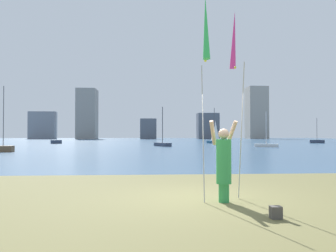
{
  "coord_description": "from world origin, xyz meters",
  "views": [
    {
      "loc": [
        -1.44,
        -8.33,
        1.57
      ],
      "look_at": [
        0.02,
        13.64,
        2.06
      ],
      "focal_mm": 37.05,
      "sensor_mm": 36.0,
      "label": 1
    }
  ],
  "objects": [
    {
      "name": "bag",
      "position": [
        0.97,
        -2.06,
        0.11
      ],
      "size": [
        0.2,
        0.18,
        0.23
      ],
      "color": "#4C4742",
      "rests_on": "ground"
    },
    {
      "name": "skyline_tower_1",
      "position": [
        -18.69,
        96.2,
        7.41
      ],
      "size": [
        5.57,
        7.77,
        14.82
      ],
      "color": "gray",
      "rests_on": "ground"
    },
    {
      "name": "sailboat_0",
      "position": [
        27.44,
        48.12,
        0.31
      ],
      "size": [
        2.39,
        1.47,
        4.24
      ],
      "color": "#333D51",
      "rests_on": "ground"
    },
    {
      "name": "ground",
      "position": [
        0.0,
        50.95,
        -0.06
      ],
      "size": [
        120.0,
        138.0,
        0.12
      ],
      "color": "brown"
    },
    {
      "name": "kite_flag_left",
      "position": [
        -0.09,
        -0.75,
        3.84
      ],
      "size": [
        0.16,
        0.76,
        4.69
      ],
      "color": "#B2B2B7",
      "rests_on": "ground"
    },
    {
      "name": "person",
      "position": [
        0.36,
        -0.49,
        0.92
      ],
      "size": [
        0.69,
        0.51,
        1.88
      ],
      "rotation": [
        0.0,
        0.0,
        -0.28
      ],
      "color": "green",
      "rests_on": "ground"
    },
    {
      "name": "kite_flag_right",
      "position": [
        0.82,
        0.28,
        3.84
      ],
      "size": [
        0.16,
        1.14,
        4.66
      ],
      "color": "#B2B2B7",
      "rests_on": "ground"
    },
    {
      "name": "skyline_tower_2",
      "position": [
        -0.48,
        97.08,
        3.05
      ],
      "size": [
        4.85,
        5.36,
        6.11
      ],
      "color": "#565B66",
      "rests_on": "ground"
    },
    {
      "name": "sailboat_7",
      "position": [
        -15.47,
        47.56,
        0.34
      ],
      "size": [
        1.43,
        1.94,
        4.98
      ],
      "color": "#333D51",
      "rests_on": "ground"
    },
    {
      "name": "skyline_tower_4",
      "position": [
        34.39,
        100.89,
        8.31
      ],
      "size": [
        6.07,
        6.26,
        16.63
      ],
      "color": "gray",
      "rests_on": "ground"
    },
    {
      "name": "sailboat_4",
      "position": [
        10.22,
        48.73,
        1.89
      ],
      "size": [
        2.78,
        2.24,
        5.9
      ],
      "color": "#2D6084",
      "rests_on": "ground"
    },
    {
      "name": "skyline_tower_3",
      "position": [
        17.8,
        96.97,
        3.94
      ],
      "size": [
        6.43,
        4.64,
        7.87
      ],
      "color": "#565B66",
      "rests_on": "ground"
    },
    {
      "name": "sailboat_6",
      "position": [
        12.78,
        31.52,
        0.27
      ],
      "size": [
        2.77,
        1.29,
        4.18
      ],
      "color": "silver",
      "rests_on": "ground"
    },
    {
      "name": "sailboat_5",
      "position": [
        -13.6,
        22.27,
        0.34
      ],
      "size": [
        1.65,
        0.82,
        5.69
      ],
      "color": "brown",
      "rests_on": "ground"
    },
    {
      "name": "sailboat_2",
      "position": [
        0.75,
        35.23,
        0.3
      ],
      "size": [
        2.13,
        3.3,
        4.97
      ],
      "color": "#333D51",
      "rests_on": "ground"
    },
    {
      "name": "skyline_tower_0",
      "position": [
        -32.65,
        99.45,
        4.15
      ],
      "size": [
        7.93,
        3.29,
        8.31
      ],
      "color": "gray",
      "rests_on": "ground"
    }
  ]
}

